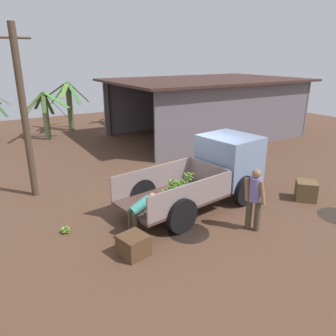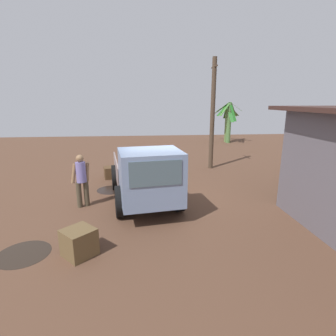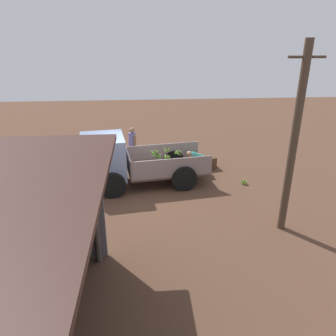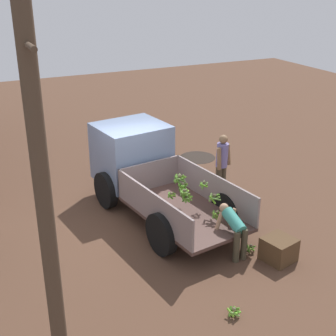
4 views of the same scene
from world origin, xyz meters
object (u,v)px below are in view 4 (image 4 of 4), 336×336
Objects in this scene: cargo_truck at (141,165)px; banana_bunch_on_ground_1 at (251,248)px; banana_bunch_on_ground_0 at (234,311)px; utility_pole at (46,224)px; wooden_crate_0 at (279,249)px; person_foreground_visitor at (222,162)px; person_worker_loading at (234,228)px; wooden_crate_1 at (160,153)px.

cargo_truck is 3.65m from banana_bunch_on_ground_1.
banana_bunch_on_ground_1 is at bearing -42.55° from banana_bunch_on_ground_0.
utility_pole is 8.82× the size of wooden_crate_0.
person_foreground_visitor is 3.02m from person_worker_loading.
utility_pole is 9.33m from wooden_crate_1.
person_worker_loading reaches higher than wooden_crate_1.
wooden_crate_1 is (7.52, -4.96, -2.44)m from utility_pole.
cargo_truck is 6.36m from utility_pole.
utility_pole is 8.57× the size of wooden_crate_1.
person_worker_loading is at bearing 78.79° from banana_bunch_on_ground_1.
person_worker_loading is at bearing -31.95° from banana_bunch_on_ground_0.
wooden_crate_0 is (-3.79, -1.58, -0.82)m from cargo_truck.
utility_pole is at bearing 109.21° from person_worker_loading.
utility_pole is at bearing -76.80° from person_foreground_visitor.
cargo_truck is at bearing -2.99° from banana_bunch_on_ground_0.
banana_bunch_on_ground_0 is 0.41× the size of wooden_crate_0.
person_worker_loading reaches higher than banana_bunch_on_ground_1.
utility_pole reaches higher than banana_bunch_on_ground_0.
person_foreground_visitor is 7.62× the size of banana_bunch_on_ground_1.
person_foreground_visitor reaches higher than wooden_crate_1.
cargo_truck reaches higher than person_foreground_visitor.
person_foreground_visitor is 2.83× the size of wooden_crate_0.
cargo_truck reaches higher than banana_bunch_on_ground_0.
banana_bunch_on_ground_0 is 7.53m from wooden_crate_1.
person_worker_loading is at bearing 171.80° from wooden_crate_1.
utility_pole is 5.03m from person_worker_loading.
person_foreground_visitor is at bearing -28.54° from banana_bunch_on_ground_0.
banana_bunch_on_ground_1 is at bearing -106.80° from person_worker_loading.
wooden_crate_1 is at bearing -33.43° from utility_pole.
banana_bunch_on_ground_1 reaches higher than banana_bunch_on_ground_0.
wooden_crate_1 is (5.60, -0.81, -0.36)m from person_worker_loading.
person_worker_loading is at bearing -53.13° from person_foreground_visitor.
person_foreground_visitor is (4.62, -5.49, -1.79)m from utility_pole.
banana_bunch_on_ground_1 is 0.36× the size of wooden_crate_1.
utility_pole reaches higher than person_foreground_visitor.
person_worker_loading is 0.71m from banana_bunch_on_ground_1.
person_foreground_visitor is 5.07m from banana_bunch_on_ground_0.
wooden_crate_0 is at bearing 179.70° from wooden_crate_1.
banana_bunch_on_ground_0 is at bearing 142.46° from person_worker_loading.
banana_bunch_on_ground_0 is at bearing 121.42° from wooden_crate_0.
utility_pole is 21.39× the size of banana_bunch_on_ground_0.
person_worker_loading is 2.08m from banana_bunch_on_ground_0.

